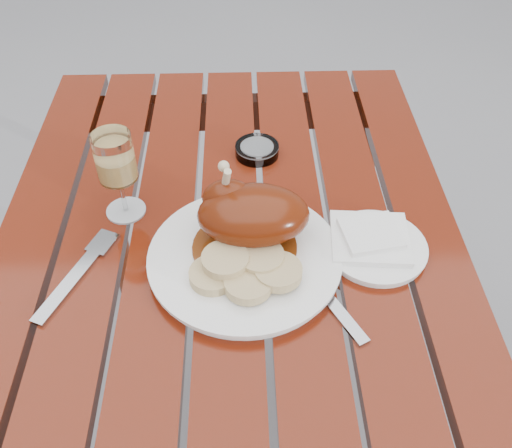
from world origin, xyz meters
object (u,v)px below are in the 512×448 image
at_px(side_plate, 376,248).
at_px(ashtray, 257,150).
at_px(table, 235,376).
at_px(dinner_plate, 245,259).
at_px(wine_glass, 119,176).

relative_size(side_plate, ashtray, 1.95).
bearing_deg(ashtray, table, -101.34).
bearing_deg(dinner_plate, wine_glass, 148.28).
height_order(table, ashtray, ashtray).
bearing_deg(ashtray, side_plate, -54.77).
xyz_separation_m(dinner_plate, wine_glass, (-0.21, 0.13, 0.07)).
relative_size(wine_glass, side_plate, 0.97).
distance_m(dinner_plate, wine_glass, 0.26).
bearing_deg(table, side_plate, 1.48).
bearing_deg(wine_glass, side_plate, -14.23).
height_order(dinner_plate, wine_glass, wine_glass).
bearing_deg(side_plate, wine_glass, 165.77).
relative_size(dinner_plate, ashtray, 3.62).
xyz_separation_m(table, dinner_plate, (0.03, -0.02, 0.39)).
bearing_deg(table, wine_glass, 148.04).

